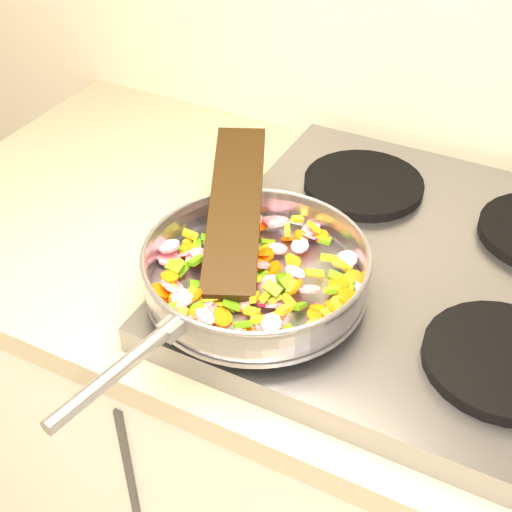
% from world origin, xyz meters
% --- Properties ---
extents(cooktop, '(0.60, 0.60, 0.04)m').
position_xyz_m(cooktop, '(-0.70, 1.67, 0.92)').
color(cooktop, '#939399').
rests_on(cooktop, counter_top).
extents(grate_fl, '(0.19, 0.19, 0.02)m').
position_xyz_m(grate_fl, '(-0.84, 1.52, 0.95)').
color(grate_fl, black).
rests_on(grate_fl, cooktop).
extents(grate_fr, '(0.19, 0.19, 0.02)m').
position_xyz_m(grate_fr, '(-0.56, 1.52, 0.95)').
color(grate_fr, black).
rests_on(grate_fr, cooktop).
extents(grate_bl, '(0.19, 0.19, 0.02)m').
position_xyz_m(grate_bl, '(-0.84, 1.81, 0.95)').
color(grate_bl, black).
rests_on(grate_bl, cooktop).
extents(saute_pan, '(0.33, 0.50, 0.06)m').
position_xyz_m(saute_pan, '(-0.88, 1.50, 0.99)').
color(saute_pan, '#9E9EA5').
rests_on(saute_pan, grate_fl).
extents(vegetable_heap, '(0.29, 0.28, 0.05)m').
position_xyz_m(vegetable_heap, '(-0.88, 1.49, 0.98)').
color(vegetable_heap, '#E31647').
rests_on(vegetable_heap, saute_pan).
extents(wooden_spatula, '(0.19, 0.31, 0.08)m').
position_xyz_m(wooden_spatula, '(-0.95, 1.58, 1.01)').
color(wooden_spatula, black).
rests_on(wooden_spatula, saute_pan).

